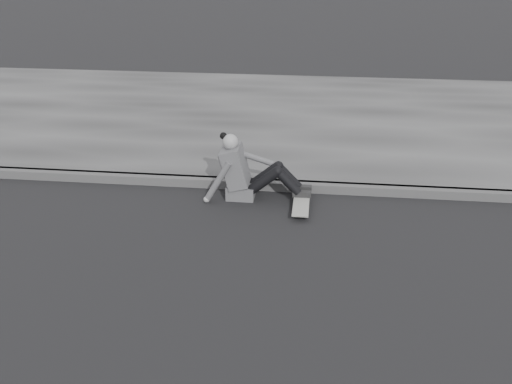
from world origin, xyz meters
TOP-DOWN VIEW (x-y plane):
  - ground at (0.00, 0.00)m, footprint 80.00×80.00m
  - curb at (0.00, 2.58)m, footprint 24.00×0.16m
  - sidewalk at (0.00, 5.60)m, footprint 24.00×6.00m
  - skateboard at (-0.53, 2.05)m, footprint 0.20×0.78m
  - seated_woman at (-1.27, 2.30)m, footprint 1.38×0.46m

SIDE VIEW (x-z plane):
  - ground at x=0.00m, z-range 0.00..0.00m
  - curb at x=0.00m, z-range 0.00..0.12m
  - sidewalk at x=0.00m, z-range 0.00..0.12m
  - skateboard at x=-0.53m, z-range 0.03..0.12m
  - seated_woman at x=-1.27m, z-range -0.08..0.80m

